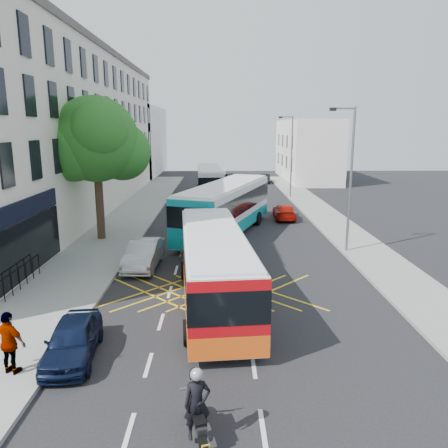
{
  "coord_description": "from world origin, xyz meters",
  "views": [
    {
      "loc": [
        -1.06,
        -12.05,
        7.08
      ],
      "look_at": [
        -0.77,
        9.83,
        2.2
      ],
      "focal_mm": 35.0,
      "sensor_mm": 36.0,
      "label": 1
    }
  ],
  "objects_px": {
    "distant_car_grey": "(233,179)",
    "pedestrian_far": "(10,343)",
    "lamp_near": "(349,172)",
    "parked_car_blue": "(73,339)",
    "distant_car_silver": "(248,183)",
    "distant_car_dark": "(265,178)",
    "bus_far": "(210,181)",
    "bus_mid": "(226,208)",
    "motorbike": "(197,408)",
    "bus_near": "(214,266)",
    "red_hatchback": "(284,211)",
    "street_tree": "(95,140)",
    "lamp_far": "(291,152)",
    "parked_car_silver": "(144,254)"
  },
  "relations": [
    {
      "from": "distant_car_grey",
      "to": "pedestrian_far",
      "type": "height_order",
      "value": "pedestrian_far"
    },
    {
      "from": "lamp_near",
      "to": "parked_car_blue",
      "type": "xyz_separation_m",
      "value": [
        -11.8,
        -11.54,
        -4.0
      ]
    },
    {
      "from": "distant_car_silver",
      "to": "distant_car_dark",
      "type": "distance_m",
      "value": 5.26
    },
    {
      "from": "distant_car_grey",
      "to": "lamp_near",
      "type": "bearing_deg",
      "value": -83.78
    },
    {
      "from": "bus_far",
      "to": "bus_mid",
      "type": "bearing_deg",
      "value": -88.17
    },
    {
      "from": "motorbike",
      "to": "distant_car_grey",
      "type": "xyz_separation_m",
      "value": [
        2.3,
        45.68,
        -0.16
      ]
    },
    {
      "from": "distant_car_grey",
      "to": "distant_car_dark",
      "type": "relative_size",
      "value": 1.38
    },
    {
      "from": "pedestrian_far",
      "to": "bus_far",
      "type": "bearing_deg",
      "value": -79.6
    },
    {
      "from": "bus_near",
      "to": "pedestrian_far",
      "type": "bearing_deg",
      "value": -141.71
    },
    {
      "from": "red_hatchback",
      "to": "pedestrian_far",
      "type": "xyz_separation_m",
      "value": [
        -11.13,
        -22.15,
        0.5
      ]
    },
    {
      "from": "distant_car_dark",
      "to": "pedestrian_far",
      "type": "distance_m",
      "value": 46.43
    },
    {
      "from": "pedestrian_far",
      "to": "bus_mid",
      "type": "bearing_deg",
      "value": -91.6
    },
    {
      "from": "bus_far",
      "to": "distant_car_silver",
      "type": "relative_size",
      "value": 3.06
    },
    {
      "from": "lamp_near",
      "to": "parked_car_blue",
      "type": "distance_m",
      "value": 16.98
    },
    {
      "from": "street_tree",
      "to": "bus_near",
      "type": "distance_m",
      "value": 13.31
    },
    {
      "from": "street_tree",
      "to": "distant_car_grey",
      "type": "xyz_separation_m",
      "value": [
        9.26,
        27.38,
        -5.58
      ]
    },
    {
      "from": "lamp_near",
      "to": "pedestrian_far",
      "type": "relative_size",
      "value": 4.29
    },
    {
      "from": "parked_car_blue",
      "to": "bus_far",
      "type": "bearing_deg",
      "value": 78.0
    },
    {
      "from": "parked_car_blue",
      "to": "red_hatchback",
      "type": "height_order",
      "value": "parked_car_blue"
    },
    {
      "from": "bus_near",
      "to": "pedestrian_far",
      "type": "height_order",
      "value": "bus_near"
    },
    {
      "from": "lamp_near",
      "to": "bus_near",
      "type": "xyz_separation_m",
      "value": [
        -7.43,
        -7.13,
        -3.05
      ]
    },
    {
      "from": "lamp_far",
      "to": "distant_car_dark",
      "type": "height_order",
      "value": "lamp_far"
    },
    {
      "from": "lamp_far",
      "to": "bus_near",
      "type": "height_order",
      "value": "lamp_far"
    },
    {
      "from": "lamp_far",
      "to": "parked_car_silver",
      "type": "bearing_deg",
      "value": -116.27
    },
    {
      "from": "bus_near",
      "to": "parked_car_blue",
      "type": "xyz_separation_m",
      "value": [
        -4.37,
        -4.4,
        -0.95
      ]
    },
    {
      "from": "street_tree",
      "to": "distant_car_dark",
      "type": "xyz_separation_m",
      "value": [
        13.5,
        29.26,
        -5.68
      ]
    },
    {
      "from": "bus_near",
      "to": "pedestrian_far",
      "type": "relative_size",
      "value": 5.78
    },
    {
      "from": "parked_car_blue",
      "to": "distant_car_grey",
      "type": "relative_size",
      "value": 0.71
    },
    {
      "from": "lamp_near",
      "to": "red_hatchback",
      "type": "relative_size",
      "value": 1.98
    },
    {
      "from": "parked_car_silver",
      "to": "distant_car_grey",
      "type": "xyz_separation_m",
      "value": [
        5.65,
        32.83,
        0.01
      ]
    },
    {
      "from": "lamp_near",
      "to": "bus_mid",
      "type": "relative_size",
      "value": 0.65
    },
    {
      "from": "lamp_near",
      "to": "distant_car_grey",
      "type": "bearing_deg",
      "value": 100.16
    },
    {
      "from": "lamp_near",
      "to": "parked_car_silver",
      "type": "xyz_separation_m",
      "value": [
        -11.1,
        -2.48,
        -3.92
      ]
    },
    {
      "from": "motorbike",
      "to": "bus_near",
      "type": "bearing_deg",
      "value": 73.45
    },
    {
      "from": "parked_car_silver",
      "to": "pedestrian_far",
      "type": "relative_size",
      "value": 2.28
    },
    {
      "from": "motorbike",
      "to": "pedestrian_far",
      "type": "distance_m",
      "value": 6.09
    },
    {
      "from": "red_hatchback",
      "to": "distant_car_silver",
      "type": "relative_size",
      "value": 1.14
    },
    {
      "from": "bus_mid",
      "to": "red_hatchback",
      "type": "distance_m",
      "value": 6.85
    },
    {
      "from": "bus_mid",
      "to": "pedestrian_far",
      "type": "distance_m",
      "value": 18.47
    },
    {
      "from": "bus_far",
      "to": "distant_car_silver",
      "type": "xyz_separation_m",
      "value": [
        4.44,
        6.14,
        -0.98
      ]
    },
    {
      "from": "street_tree",
      "to": "bus_mid",
      "type": "xyz_separation_m",
      "value": [
        7.96,
        1.7,
        -4.5
      ]
    },
    {
      "from": "street_tree",
      "to": "bus_far",
      "type": "relative_size",
      "value": 0.82
    },
    {
      "from": "street_tree",
      "to": "distant_car_silver",
      "type": "distance_m",
      "value": 27.57
    },
    {
      "from": "parked_car_silver",
      "to": "lamp_near",
      "type": "bearing_deg",
      "value": 15.08
    },
    {
      "from": "bus_near",
      "to": "motorbike",
      "type": "relative_size",
      "value": 5.2
    },
    {
      "from": "distant_car_grey",
      "to": "parked_car_blue",
      "type": "bearing_deg",
      "value": -102.57
    },
    {
      "from": "bus_near",
      "to": "parked_car_silver",
      "type": "distance_m",
      "value": 5.98
    },
    {
      "from": "street_tree",
      "to": "bus_far",
      "type": "distance_m",
      "value": 20.18
    },
    {
      "from": "street_tree",
      "to": "distant_car_silver",
      "type": "bearing_deg",
      "value": 65.92
    },
    {
      "from": "bus_far",
      "to": "red_hatchback",
      "type": "bearing_deg",
      "value": -65.95
    }
  ]
}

